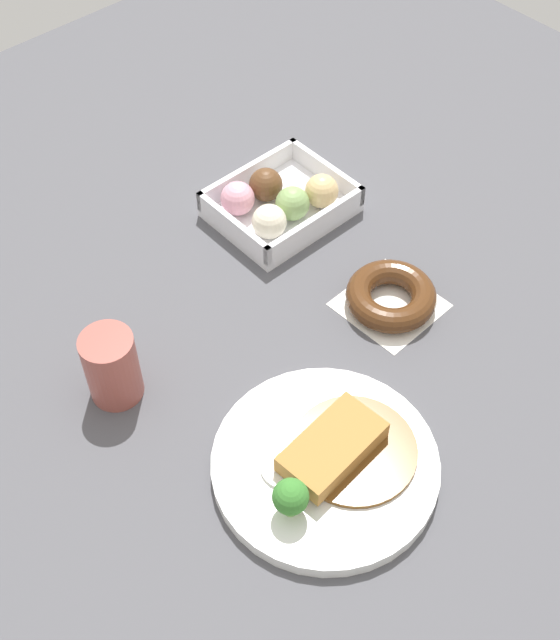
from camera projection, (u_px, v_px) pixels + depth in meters
ground_plane at (304, 329)px, 1.04m from camera, size 1.60×1.60×0.00m
curry_plate at (326, 463)px, 0.90m from camera, size 0.25×0.25×0.07m
donut_box at (279, 203)px, 1.15m from camera, size 0.18×0.15×0.06m
chocolate_ring_donut at (391, 296)px, 1.05m from camera, size 0.12×0.12×0.03m
coffee_mug at (112, 367)px, 0.94m from camera, size 0.06×0.06×0.09m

